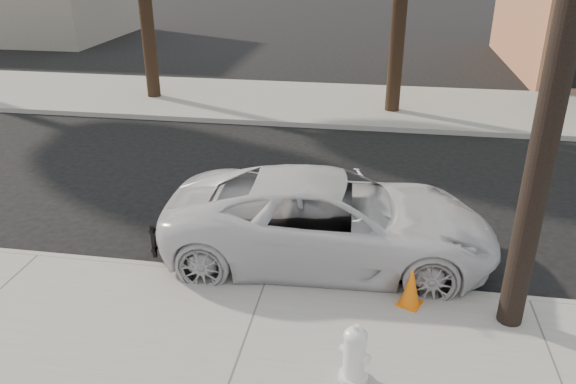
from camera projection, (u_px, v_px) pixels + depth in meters
name	position (u px, v px, depth m)	size (l,w,h in m)	color
ground	(289.00, 223.00, 10.97)	(120.00, 120.00, 0.00)	black
near_sidewalk	(234.00, 374.00, 7.07)	(90.00, 4.40, 0.15)	gray
far_sidewalk	(330.00, 103.00, 18.57)	(90.00, 5.00, 0.15)	gray
curb_near	(268.00, 278.00, 9.05)	(90.00, 0.12, 0.16)	#9E9B93
police_cruiser	(330.00, 219.00, 9.44)	(2.54, 5.51, 1.53)	silver
fire_hydrant	(355.00, 355.00, 6.74)	(0.40, 0.36, 0.75)	white
traffic_cone	(411.00, 287.00, 8.17)	(0.42, 0.42, 0.62)	orange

